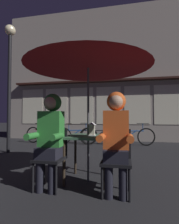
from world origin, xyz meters
name	(u,v)px	position (x,y,z in m)	size (l,w,h in m)	color
ground_plane	(88,181)	(0.00, 0.00, 0.00)	(60.00, 60.00, 0.00)	#232326
cafe_table	(88,142)	(0.00, 0.00, 0.64)	(0.72, 0.72, 0.74)	#42664C
patio_umbrella	(88,57)	(0.00, 0.00, 2.06)	(2.10, 2.10, 2.31)	#4C4C51
lantern	(92,128)	(0.07, -0.03, 0.86)	(0.11, 0.11, 0.23)	white
chair_left	(52,154)	(-0.48, -0.37, 0.49)	(0.40, 0.40, 0.87)	black
chair_right	(116,157)	(0.48, -0.37, 0.49)	(0.40, 0.40, 0.87)	black
person_left_hooded	(50,130)	(-0.48, -0.43, 0.85)	(0.45, 0.56, 1.40)	black
person_right_hooded	(116,131)	(0.48, -0.43, 0.85)	(0.45, 0.56, 1.40)	black
shopfront_building	(109,75)	(-0.15, 5.39, 3.09)	(10.00, 0.93, 6.20)	#9E9389
street_lamp	(10,63)	(-2.84, 1.83, 2.71)	(0.32, 0.32, 3.88)	black
bicycle_nearest	(44,135)	(-2.67, 3.79, 0.35)	(1.68, 0.24, 0.84)	black
bicycle_second	(76,135)	(-1.29, 3.77, 0.35)	(1.66, 0.36, 0.84)	black
bicycle_third	(101,136)	(-0.32, 3.88, 0.35)	(1.67, 0.33, 0.84)	black
bicycle_fourth	(132,136)	(0.85, 3.90, 0.35)	(1.67, 0.26, 0.84)	black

